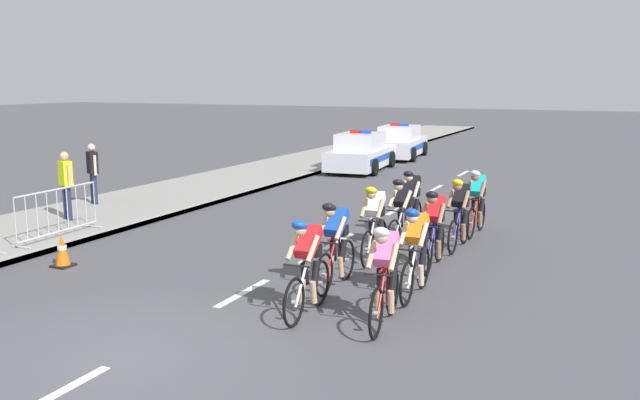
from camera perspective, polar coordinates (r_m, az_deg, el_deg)
name	(u,v)px	position (r m, az deg, el deg)	size (l,w,h in m)	color
ground_plane	(123,358)	(8.99, -16.66, -12.96)	(160.00, 160.00, 0.00)	#4C4C51
sidewalk_slab	(243,178)	(23.89, -6.67, 1.92)	(3.78, 60.00, 0.12)	gray
kerb_edge	(287,181)	(23.00, -2.83, 1.67)	(0.16, 60.00, 0.13)	#9E9E99
lane_markings_centre	(371,224)	(16.39, 4.40, -2.04)	(0.14, 21.60, 0.01)	white
cyclist_lead	(307,265)	(9.83, -1.13, -5.66)	(0.43, 1.72, 1.56)	black
cyclist_second	(385,274)	(9.44, 5.63, -6.37)	(0.45, 1.72, 1.56)	black
cyclist_third	(335,243)	(11.14, 1.33, -3.75)	(0.42, 1.72, 1.56)	black
cyclist_fourth	(416,250)	(10.78, 8.28, -4.33)	(0.42, 1.72, 1.56)	black
cyclist_fifth	(374,222)	(12.82, 4.72, -1.93)	(0.44, 1.72, 1.56)	black
cyclist_sixth	(434,228)	(12.48, 9.84, -2.37)	(0.43, 1.72, 1.56)	black
cyclist_seventh	(402,212)	(13.84, 7.13, -1.06)	(0.43, 1.72, 1.56)	black
cyclist_eighth	(459,212)	(14.02, 11.96, -1.06)	(0.42, 1.72, 1.56)	black
cyclist_ninth	(411,202)	(15.10, 7.88, -0.14)	(0.42, 1.72, 1.56)	black
cyclist_tenth	(477,201)	(15.44, 13.39, -0.09)	(0.42, 1.72, 1.56)	black
police_car_nearest	(361,153)	(26.14, 3.56, 4.05)	(2.31, 4.55, 1.59)	silver
police_car_second	(400,143)	(30.67, 6.90, 4.91)	(2.32, 4.55, 1.59)	white
crowd_barrier_middle	(58,213)	(15.43, -21.71, -1.08)	(0.59, 2.32, 1.07)	#B7BABF
traffic_cone_mid	(62,251)	(13.46, -21.38, -4.10)	(0.36, 0.36, 0.64)	black
spectator_closest	(66,181)	(17.28, -21.11, 1.57)	(0.51, 0.33, 1.68)	#23284C
spectator_middle	(93,169)	(19.25, -19.05, 2.52)	(0.50, 0.37, 1.68)	#23284C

